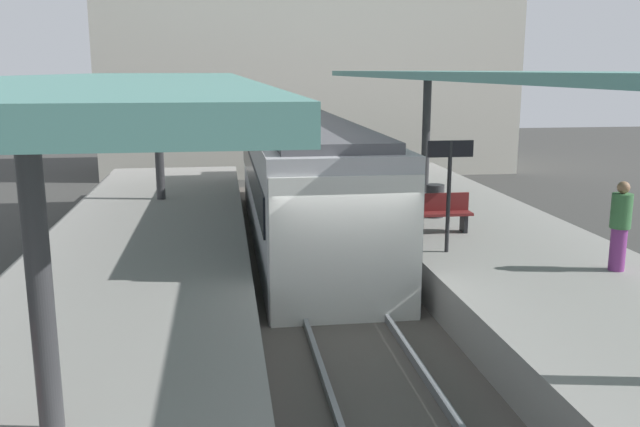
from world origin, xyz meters
name	(u,v)px	position (x,y,z in m)	size (l,w,h in m)	color
ground_plane	(343,326)	(0.00, 0.00, 0.00)	(80.00, 80.00, 0.00)	#383835
platform_left	(124,311)	(-3.80, 0.00, 0.50)	(4.40, 28.00, 1.00)	gray
platform_right	(543,291)	(3.80, 0.00, 0.50)	(4.40, 28.00, 1.00)	gray
track_ballast	(343,321)	(0.00, 0.00, 0.10)	(3.20, 28.00, 0.20)	#4C4742
rail_near_side	(303,314)	(-0.72, 0.00, 0.27)	(0.08, 28.00, 0.14)	slate
rail_far_side	(382,310)	(0.72, 0.00, 0.27)	(0.08, 28.00, 0.14)	slate
commuter_train	(305,183)	(0.00, 5.54, 1.73)	(2.78, 11.89, 3.10)	#ADADB2
canopy_left	(122,83)	(-3.80, 1.40, 4.31)	(4.18, 21.00, 3.43)	#333335
canopy_right	(524,78)	(3.80, 1.40, 4.38)	(4.18, 21.00, 3.51)	#333335
platform_bench	(439,212)	(2.66, 2.79, 1.46)	(1.40, 0.41, 0.86)	black
platform_sign	(450,171)	(2.29, 1.15, 2.62)	(0.90, 0.08, 2.21)	#262628
litter_bin	(435,201)	(3.05, 4.35, 1.40)	(0.44, 0.44, 0.80)	#2D2D30
passenger_mid_platform	(620,225)	(4.91, -0.49, 1.84)	(0.36, 0.36, 1.62)	#7A337A
station_building_backdrop	(308,48)	(1.89, 20.00, 5.50)	(18.00, 6.00, 11.00)	beige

